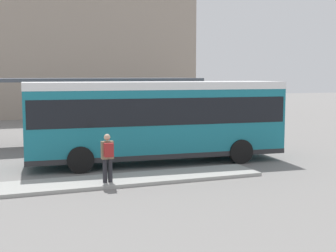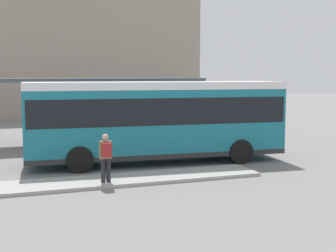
% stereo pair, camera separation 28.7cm
% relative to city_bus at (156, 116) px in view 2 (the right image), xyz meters
% --- Properties ---
extents(ground_plane, '(120.00, 120.00, 0.00)m').
position_rel_city_bus_xyz_m(ground_plane, '(-0.01, 0.00, -1.95)').
color(ground_plane, slate).
extents(curb_island, '(9.67, 1.80, 0.12)m').
position_rel_city_bus_xyz_m(curb_island, '(-2.16, -2.93, -1.89)').
color(curb_island, '#9E9E99').
rests_on(curb_island, ground_plane).
extents(city_bus, '(10.67, 3.32, 3.35)m').
position_rel_city_bus_xyz_m(city_bus, '(0.00, 0.00, 0.00)').
color(city_bus, '#197284').
rests_on(city_bus, ground_plane).
extents(pedestrian_waiting, '(0.39, 0.40, 1.60)m').
position_rel_city_bus_xyz_m(pedestrian_waiting, '(-2.87, -3.37, -0.91)').
color(pedestrian_waiting, '#232328').
rests_on(pedestrian_waiting, curb_island).
extents(bicycle_yellow, '(0.48, 1.74, 0.75)m').
position_rel_city_bus_xyz_m(bicycle_yellow, '(8.57, 4.90, -1.57)').
color(bicycle_yellow, black).
rests_on(bicycle_yellow, ground_plane).
extents(bicycle_blue, '(0.48, 1.54, 0.67)m').
position_rel_city_bus_xyz_m(bicycle_blue, '(8.29, 5.56, -1.61)').
color(bicycle_blue, black).
rests_on(bicycle_blue, ground_plane).
extents(bicycle_green, '(0.48, 1.62, 0.70)m').
position_rel_city_bus_xyz_m(bicycle_green, '(8.43, 6.22, -1.59)').
color(bicycle_green, black).
rests_on(bicycle_green, ground_plane).
extents(station_shelter, '(12.42, 3.34, 3.46)m').
position_rel_city_bus_xyz_m(station_shelter, '(-1.74, 6.56, 1.36)').
color(station_shelter, '#4C515B').
rests_on(station_shelter, ground_plane).
extents(station_building, '(26.23, 12.00, 11.81)m').
position_rel_city_bus_xyz_m(station_building, '(-1.65, 27.45, 3.96)').
color(station_building, gray).
rests_on(station_building, ground_plane).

